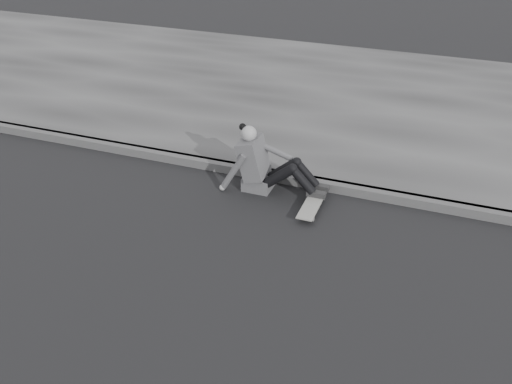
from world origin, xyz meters
TOP-DOWN VIEW (x-y plane):
  - ground at (0.00, 0.00)m, footprint 80.00×80.00m
  - curb at (0.00, 2.58)m, footprint 24.00×0.16m
  - sidewalk at (0.00, 5.60)m, footprint 24.00×6.00m
  - skateboard at (-0.20, 2.05)m, footprint 0.20×0.78m
  - seated_woman at (-0.93, 2.29)m, footprint 1.38×0.46m

SIDE VIEW (x-z plane):
  - ground at x=0.00m, z-range 0.00..0.00m
  - curb at x=0.00m, z-range 0.00..0.12m
  - sidewalk at x=0.00m, z-range 0.00..0.12m
  - skateboard at x=-0.20m, z-range 0.03..0.12m
  - seated_woman at x=-0.93m, z-range -0.08..0.80m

